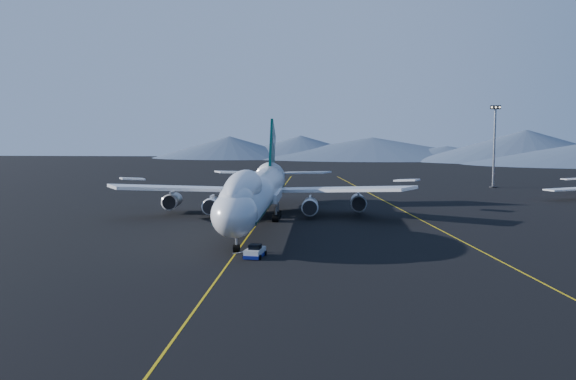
{
  "coord_description": "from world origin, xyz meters",
  "views": [
    {
      "loc": [
        12.82,
        -115.15,
        17.89
      ],
      "look_at": [
        5.54,
        1.88,
        6.0
      ],
      "focal_mm": 40.0,
      "sensor_mm": 36.0,
      "label": 1
    }
  ],
  "objects": [
    {
      "name": "taxiway_line_side",
      "position": [
        30.0,
        10.0,
        0.01
      ],
      "size": [
        28.08,
        198.09,
        0.01
      ],
      "primitive_type": "cube",
      "rotation": [
        0.0,
        0.0,
        0.14
      ],
      "color": "gold",
      "rests_on": "ground"
    },
    {
      "name": "pushback_tug",
      "position": [
        3.0,
        -29.83,
        0.59
      ],
      "size": [
        3.02,
        4.62,
        1.88
      ],
      "rotation": [
        0.0,
        0.0,
        -0.16
      ],
      "color": "silver",
      "rests_on": "ground"
    },
    {
      "name": "floodlight_mast",
      "position": [
        60.33,
        71.63,
        11.9
      ],
      "size": [
        2.9,
        2.18,
        23.48
      ],
      "rotation": [
        0.0,
        0.0,
        -0.41
      ],
      "color": "black",
      "rests_on": "ground"
    },
    {
      "name": "taxiway_line_main",
      "position": [
        0.0,
        0.0,
        0.01
      ],
      "size": [
        0.25,
        220.0,
        0.01
      ],
      "primitive_type": "cube",
      "color": "gold",
      "rests_on": "ground"
    },
    {
      "name": "boeing_747",
      "position": [
        0.0,
        0.03,
        5.81
      ],
      "size": [
        59.62,
        72.43,
        19.37
      ],
      "color": "silver",
      "rests_on": "ground"
    },
    {
      "name": "ground",
      "position": [
        0.0,
        0.0,
        0.0
      ],
      "size": [
        500.0,
        500.0,
        0.0
      ],
      "primitive_type": "plane",
      "color": "black",
      "rests_on": "ground"
    }
  ]
}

